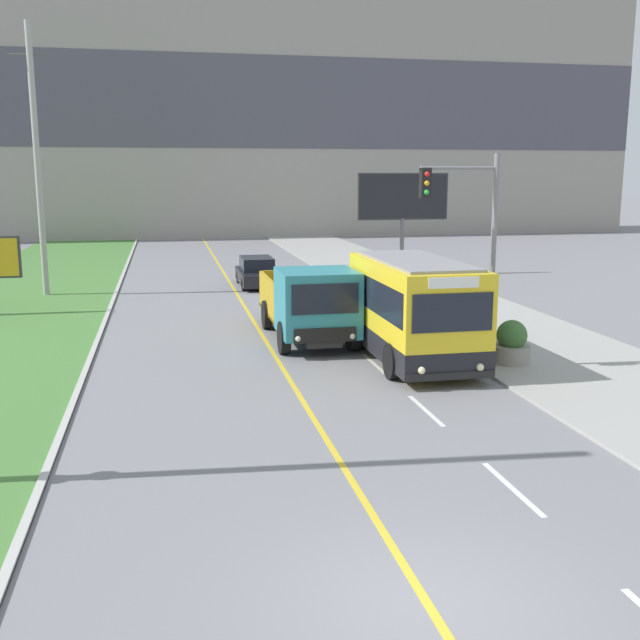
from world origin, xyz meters
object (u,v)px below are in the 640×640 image
Objects in this scene: planter_round_near at (511,344)px; billboard_large at (403,200)px; planter_round_second at (458,319)px; utility_pole_far at (37,161)px; car_distant at (257,272)px; dump_truck at (312,306)px; traffic_light_mast at (473,235)px; city_bus at (414,311)px.

billboard_large is at bearing 81.50° from planter_round_near.
utility_pole_far is at bearing 141.35° from planter_round_second.
car_distant is 0.77× the size of billboard_large.
dump_truck is 16.79m from utility_pole_far.
billboard_large is at bearing 77.52° from traffic_light_mast.
dump_truck reaches higher than planter_round_second.
planter_round_near is at bearing -46.80° from utility_pole_far.
car_distant reaches higher than planter_round_second.
utility_pole_far is at bearing -174.94° from car_distant.
billboard_large reaches higher than car_distant.
planter_round_near is at bearing -18.78° from city_bus.
city_bus is 1.43× the size of car_distant.
traffic_light_mast is at bearing -108.36° from planter_round_second.
dump_truck is 5.27m from planter_round_second.
car_distant is (-2.72, 16.34, -0.88)m from city_bus.
traffic_light_mast is (1.21, -1.26, 2.31)m from city_bus.
dump_truck is 1.24× the size of billboard_large.
billboard_large is at bearing 73.27° from city_bus.
city_bus is 1.00× the size of traffic_light_mast.
car_distant is at bearing 112.31° from planter_round_second.
dump_truck reaches higher than planter_round_near.
billboard_large is (8.19, 15.84, 2.86)m from dump_truck.
planter_round_second is at bearing -100.75° from billboard_large.
city_bus is at bearing 161.22° from planter_round_near.
planter_round_second is (1.47, 4.44, -3.28)m from traffic_light_mast.
billboard_large is (8.37, 2.47, 3.48)m from car_distant.
dump_truck is 0.57× the size of utility_pole_far.
utility_pole_far reaches higher than traffic_light_mast.
billboard_large is at bearing 79.25° from planter_round_second.
utility_pole_far is 2.17× the size of billboard_large.
city_bus is 3.01m from planter_round_near.
planter_round_second is at bearing -67.69° from car_distant.
planter_round_near reaches higher than planter_round_second.
planter_round_second is at bearing 71.64° from traffic_light_mast.
billboard_large is 16.31m from planter_round_second.
dump_truck reaches higher than car_distant.
utility_pole_far is at bearing -169.62° from billboard_large.
traffic_light_mast reaches higher than billboard_large.
dump_truck is at bearing 131.44° from traffic_light_mast.
billboard_large reaches higher than dump_truck.
city_bus is at bearing -49.61° from dump_truck.
dump_truck is at bearing -177.78° from planter_round_second.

